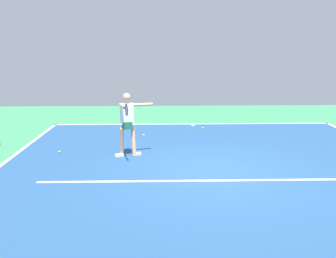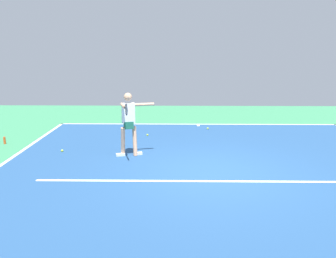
{
  "view_description": "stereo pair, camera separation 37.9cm",
  "coord_description": "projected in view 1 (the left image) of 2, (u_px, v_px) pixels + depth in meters",
  "views": [
    {
      "loc": [
        1.31,
        8.2,
        2.88
      ],
      "look_at": [
        1.07,
        -0.71,
        0.9
      ],
      "focal_mm": 39.24,
      "sensor_mm": 36.0,
      "label": 1
    },
    {
      "loc": [
        0.93,
        8.2,
        2.88
      ],
      "look_at": [
        1.07,
        -0.71,
        0.9
      ],
      "focal_mm": 39.24,
      "sensor_mm": 36.0,
      "label": 2
    }
  ],
  "objects": [
    {
      "name": "ground_plane",
      "position": [
        214.0,
        172.0,
        8.66
      ],
      "size": [
        20.4,
        20.4,
        0.0
      ],
      "primitive_type": "plane",
      "color": "#388456"
    },
    {
      "name": "court_surface",
      "position": [
        214.0,
        172.0,
        8.66
      ],
      "size": [
        10.62,
        11.34,
        0.0
      ],
      "primitive_type": "cube",
      "color": "navy",
      "rests_on": "ground_plane"
    },
    {
      "name": "court_line_baseline_near",
      "position": [
        192.0,
        124.0,
        14.14
      ],
      "size": [
        10.62,
        0.1,
        0.01
      ],
      "primitive_type": "cube",
      "color": "white",
      "rests_on": "ground_plane"
    },
    {
      "name": "court_line_service",
      "position": [
        218.0,
        180.0,
        8.13
      ],
      "size": [
        7.97,
        0.1,
        0.01
      ],
      "primitive_type": "cube",
      "color": "white",
      "rests_on": "ground_plane"
    },
    {
      "name": "court_line_centre_mark",
      "position": [
        193.0,
        125.0,
        13.95
      ],
      "size": [
        0.1,
        0.3,
        0.01
      ],
      "primitive_type": "cube",
      "color": "white",
      "rests_on": "ground_plane"
    },
    {
      "name": "tennis_player",
      "position": [
        128.0,
        120.0,
        9.74
      ],
      "size": [
        1.04,
        1.26,
        1.73
      ],
      "rotation": [
        0.0,
        0.0,
        0.27
      ],
      "color": "tan",
      "rests_on": "ground_plane"
    },
    {
      "name": "tennis_ball_near_service_line",
      "position": [
        144.0,
        135.0,
        12.2
      ],
      "size": [
        0.07,
        0.07,
        0.07
      ],
      "primitive_type": "sphere",
      "color": "#CCE033",
      "rests_on": "ground_plane"
    },
    {
      "name": "tennis_ball_near_player",
      "position": [
        59.0,
        152.0,
        10.24
      ],
      "size": [
        0.07,
        0.07,
        0.07
      ],
      "primitive_type": "sphere",
      "color": "#CCE033",
      "rests_on": "ground_plane"
    },
    {
      "name": "tennis_ball_centre_court",
      "position": [
        203.0,
        128.0,
        13.27
      ],
      "size": [
        0.07,
        0.07,
        0.07
      ],
      "primitive_type": "sphere",
      "color": "#CCE033",
      "rests_on": "ground_plane"
    }
  ]
}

